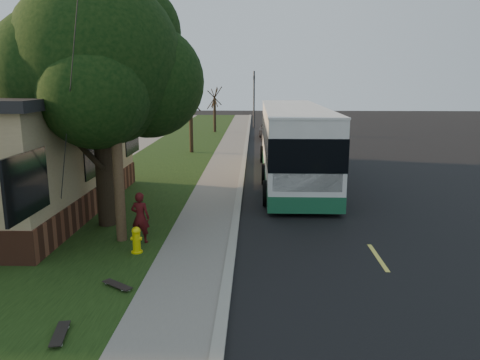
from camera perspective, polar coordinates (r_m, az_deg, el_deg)
name	(u,v)px	position (r m, az deg, el deg)	size (l,w,h in m)	color
ground	(231,256)	(13.00, -1.10, -9.24)	(120.00, 120.00, 0.00)	black
road	(325,180)	(22.83, 10.29, 0.03)	(8.00, 80.00, 0.01)	black
curb	(242,178)	(22.58, 0.20, 0.23)	(0.25, 80.00, 0.12)	gray
sidewalk	(221,178)	(22.64, -2.33, 0.20)	(2.00, 80.00, 0.08)	slate
grass_verge	(149,178)	(23.16, -11.00, 0.24)	(5.00, 80.00, 0.07)	black
fire_hydrant	(136,240)	(13.23, -12.51, -7.14)	(0.32, 0.32, 0.74)	yellow
utility_pole	(113,83)	(13.65, -15.23, 11.29)	(2.86, 3.21, 9.07)	#473321
leafy_tree	(100,65)	(15.50, -16.67, 13.26)	(6.30, 6.00, 7.80)	black
bare_tree_near	(191,120)	(30.47, -6.00, 7.27)	(1.38, 1.21, 4.31)	black
bare_tree_far	(215,110)	(42.33, -3.11, 8.49)	(1.38, 1.21, 4.03)	black
traffic_signal	(254,96)	(46.11, 1.72, 10.26)	(0.18, 0.22, 5.50)	#2D2D30
transit_bus	(293,141)	(22.30, 6.49, 4.70)	(2.98, 12.92, 3.49)	silver
skateboarder	(140,217)	(13.90, -12.05, -4.48)	(0.55, 0.36, 1.51)	#430D0F
skateboard_main	(60,334)	(9.71, -21.10, -17.09)	(0.39, 0.92, 0.08)	black
skateboard_spare	(117,285)	(11.34, -14.73, -12.28)	(0.81, 0.67, 0.08)	black
dumpster	(23,187)	(20.18, -24.98, -0.74)	(1.40, 1.16, 1.16)	#13331C
distant_car	(270,131)	(37.86, 3.69, 6.04)	(1.62, 4.02, 1.37)	black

